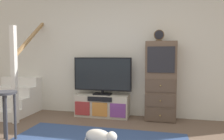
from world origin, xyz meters
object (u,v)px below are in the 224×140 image
object	(u,v)px
media_console	(102,106)
dog	(101,137)
side_cabinet	(161,81)
desk_clock	(159,36)
television	(102,75)
bar_stool_near	(5,105)

from	to	relation	value
media_console	dog	xyz separation A→B (m)	(0.37, -1.39, -0.11)
side_cabinet	dog	bearing A→B (deg)	-119.79
side_cabinet	desk_clock	bearing A→B (deg)	-161.36
television	dog	xyz separation A→B (m)	(0.37, -1.41, -0.74)
television	desk_clock	size ratio (longest dim) A/B	5.54
side_cabinet	television	bearing A→B (deg)	179.33
media_console	dog	world-z (taller)	media_console
bar_stool_near	desk_clock	bearing A→B (deg)	36.17
side_cabinet	bar_stool_near	distance (m)	2.71
side_cabinet	dog	size ratio (longest dim) A/B	2.90
media_console	dog	distance (m)	1.44
television	dog	world-z (taller)	television
television	bar_stool_near	bearing A→B (deg)	-122.63
media_console	side_cabinet	distance (m)	1.29
television	dog	distance (m)	1.64
desk_clock	bar_stool_near	bearing A→B (deg)	-143.83
media_console	television	size ratio (longest dim) A/B	0.91
media_console	dog	size ratio (longest dim) A/B	2.08
desk_clock	bar_stool_near	size ratio (longest dim) A/B	0.29
media_console	bar_stool_near	distance (m)	1.91
desk_clock	dog	bearing A→B (deg)	-118.66
media_console	television	xyz separation A→B (m)	(0.00, 0.02, 0.63)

